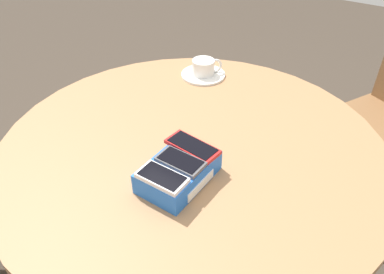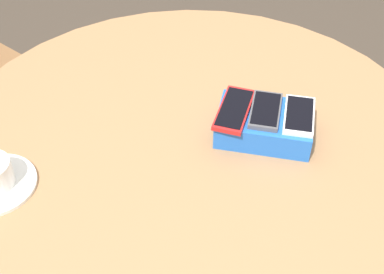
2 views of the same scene
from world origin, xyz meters
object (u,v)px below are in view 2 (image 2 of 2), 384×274
at_px(phone_white, 299,115).
at_px(phone_red, 234,109).
at_px(round_table, 192,173).
at_px(phone_gray, 266,110).
at_px(phone_box, 265,124).

xyz_separation_m(phone_white, phone_red, (0.14, 0.00, -0.00)).
distance_m(round_table, phone_white, 0.28).
bearing_deg(phone_white, phone_red, 1.10).
bearing_deg(phone_white, phone_gray, -3.64).
relative_size(round_table, phone_gray, 9.23).
xyz_separation_m(round_table, phone_white, (-0.22, -0.06, 0.16)).
height_order(round_table, phone_box, phone_box).
distance_m(round_table, phone_red, 0.19).
bearing_deg(phone_gray, round_table, 22.25).
distance_m(phone_box, phone_gray, 0.04).
relative_size(phone_gray, phone_red, 0.80).
distance_m(phone_white, phone_red, 0.14).
bearing_deg(phone_box, phone_white, -179.51).
bearing_deg(phone_red, round_table, 33.08).
distance_m(phone_gray, phone_red, 0.07).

